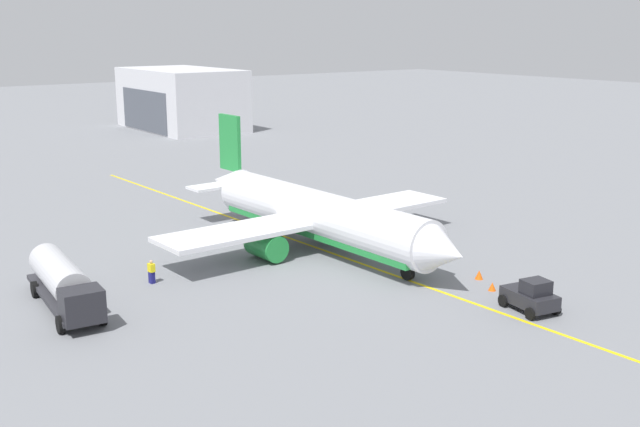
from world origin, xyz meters
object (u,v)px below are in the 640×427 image
(fuel_tanker, at_px, (64,283))
(safety_cone_wingtip, at_px, (479,275))
(airplane, at_px, (316,216))
(pushback_tug, at_px, (531,296))
(refueling_worker, at_px, (152,272))
(safety_cone_nose, at_px, (492,286))

(fuel_tanker, height_order, safety_cone_wingtip, fuel_tanker)
(airplane, height_order, pushback_tug, airplane)
(fuel_tanker, xyz_separation_m, refueling_worker, (-1.36, 6.62, -0.91))
(fuel_tanker, relative_size, safety_cone_wingtip, 17.45)
(fuel_tanker, distance_m, refueling_worker, 6.82)
(fuel_tanker, bearing_deg, refueling_worker, 101.63)
(airplane, xyz_separation_m, fuel_tanker, (1.73, -21.34, -1.00))
(airplane, distance_m, safety_cone_wingtip, 14.50)
(airplane, height_order, fuel_tanker, airplane)
(pushback_tug, relative_size, refueling_worker, 2.28)
(fuel_tanker, bearing_deg, safety_cone_nose, 60.66)
(airplane, relative_size, fuel_tanker, 2.76)
(fuel_tanker, relative_size, pushback_tug, 2.96)
(airplane, distance_m, pushback_tug, 20.09)
(refueling_worker, height_order, safety_cone_nose, refueling_worker)
(fuel_tanker, relative_size, refueling_worker, 6.74)
(airplane, bearing_deg, refueling_worker, -88.57)
(safety_cone_wingtip, bearing_deg, pushback_tug, -19.11)
(pushback_tug, bearing_deg, airplane, -172.77)
(fuel_tanker, xyz_separation_m, safety_cone_wingtip, (11.77, 26.06, -1.41))
(airplane, bearing_deg, pushback_tug, 7.23)
(refueling_worker, bearing_deg, pushback_tug, 41.49)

